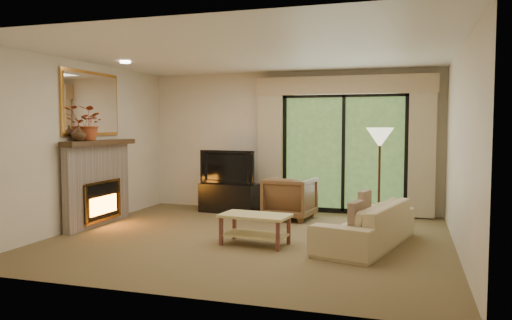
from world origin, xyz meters
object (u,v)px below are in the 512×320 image
(sofa, at_px, (366,224))
(coffee_table, at_px, (255,229))
(media_console, at_px, (230,198))
(armchair, at_px, (290,198))

(sofa, relative_size, coffee_table, 2.16)
(sofa, bearing_deg, media_console, -110.83)
(media_console, bearing_deg, armchair, -9.26)
(armchair, height_order, sofa, armchair)
(armchair, bearing_deg, sofa, 139.16)
(media_console, xyz_separation_m, coffee_table, (1.21, -2.28, -0.06))
(media_console, bearing_deg, coffee_table, -56.42)
(armchair, distance_m, sofa, 2.09)
(armchair, xyz_separation_m, coffee_table, (-0.02, -1.95, -0.16))
(armchair, bearing_deg, media_console, -7.97)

